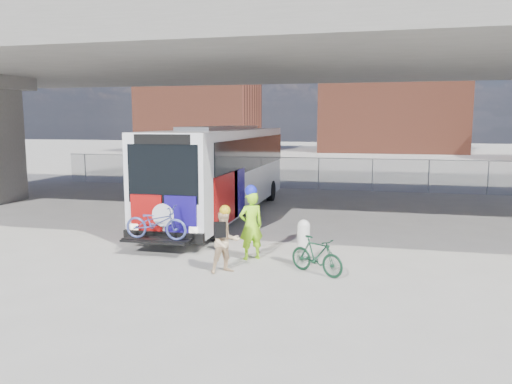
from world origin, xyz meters
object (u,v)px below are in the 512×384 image
(cyclist_hivis, at_px, (251,224))
(cyclist_tan, at_px, (225,241))
(bike_parked, at_px, (317,256))
(bus, at_px, (223,165))
(bollard, at_px, (303,241))

(cyclist_hivis, xyz_separation_m, cyclist_tan, (-0.34, -1.40, -0.19))
(cyclist_hivis, height_order, cyclist_tan, cyclist_hivis)
(cyclist_hivis, xyz_separation_m, bike_parked, (1.97, -0.97, -0.54))
(cyclist_hivis, distance_m, cyclist_tan, 1.45)
(bus, xyz_separation_m, bollard, (4.32, -6.66, -1.42))
(cyclist_tan, height_order, bike_parked, cyclist_tan)
(bollard, bearing_deg, cyclist_hivis, 167.16)
(cyclist_tan, bearing_deg, bus, 69.27)
(bollard, distance_m, cyclist_hivis, 1.62)
(bus, relative_size, cyclist_tan, 7.28)
(cyclist_hivis, relative_size, bike_parked, 1.32)
(bus, bearing_deg, cyclist_tan, -72.44)
(cyclist_tan, xyz_separation_m, bike_parked, (2.31, 0.42, -0.35))
(bus, height_order, cyclist_hivis, bus)
(cyclist_tan, relative_size, bike_parked, 1.10)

